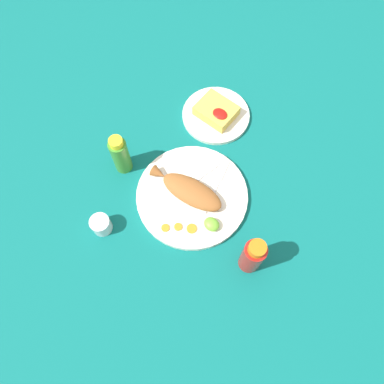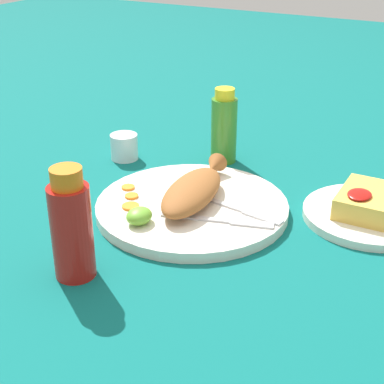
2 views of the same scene
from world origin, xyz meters
TOP-DOWN VIEW (x-y plane):
  - ground_plane at (0.00, 0.00)m, footprint 4.00×4.00m
  - main_plate at (0.00, 0.00)m, footprint 0.33×0.33m
  - fried_fish at (-0.01, -0.00)m, footprint 0.24×0.10m
  - fork_near at (-0.01, 0.08)m, footprint 0.04×0.19m
  - fork_far at (0.04, 0.08)m, footprint 0.06×0.18m
  - carrot_slice_near at (0.03, -0.10)m, footprint 0.02×0.02m
  - carrot_slice_mid at (0.01, -0.13)m, footprint 0.02×0.02m
  - carrot_slice_far at (0.07, -0.08)m, footprint 0.03×0.03m
  - lime_wedge_main at (0.10, -0.04)m, footprint 0.05×0.04m
  - hot_sauce_bottle_red at (0.25, -0.06)m, footprint 0.06×0.06m
  - hot_sauce_bottle_green at (-0.23, -0.05)m, footprint 0.05×0.05m
  - salt_cup at (-0.14, -0.24)m, footprint 0.06×0.06m
  - side_plate_fries at (-0.12, 0.27)m, footprint 0.22×0.22m
  - fries_pile at (-0.12, 0.27)m, footprint 0.12×0.10m

SIDE VIEW (x-z plane):
  - ground_plane at x=0.00m, z-range 0.00..0.00m
  - side_plate_fries at x=-0.12m, z-range 0.00..0.01m
  - main_plate at x=0.00m, z-range 0.00..0.02m
  - fork_near at x=-0.01m, z-range 0.02..0.02m
  - fork_far at x=0.04m, z-range 0.02..0.02m
  - carrot_slice_near at x=0.03m, z-range 0.02..0.02m
  - carrot_slice_mid at x=0.01m, z-range 0.02..0.02m
  - carrot_slice_far at x=0.07m, z-range 0.02..0.02m
  - salt_cup at x=-0.14m, z-range 0.00..0.05m
  - lime_wedge_main at x=0.10m, z-range 0.02..0.04m
  - fries_pile at x=-0.12m, z-range 0.01..0.05m
  - fried_fish at x=-0.01m, z-range 0.02..0.06m
  - hot_sauce_bottle_green at x=-0.23m, z-range 0.00..0.15m
  - hot_sauce_bottle_red at x=0.25m, z-range -0.01..0.16m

